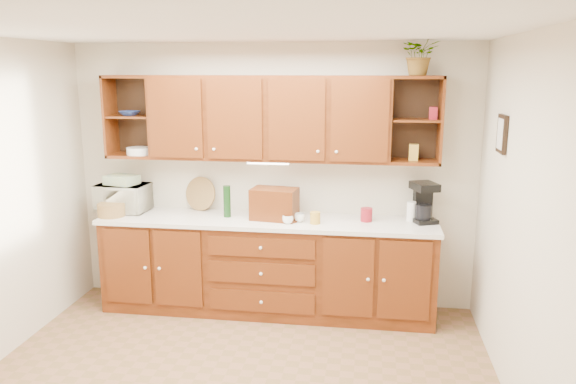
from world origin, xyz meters
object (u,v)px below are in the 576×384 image
(bread_box, at_px, (274,204))
(microwave, at_px, (123,198))
(coffee_maker, at_px, (424,203))
(potted_plant, at_px, (420,54))

(bread_box, bearing_deg, microwave, -175.53)
(microwave, relative_size, coffee_maker, 1.33)
(potted_plant, bearing_deg, microwave, 179.89)
(microwave, bearing_deg, bread_box, -0.41)
(bread_box, relative_size, coffee_maker, 1.14)
(microwave, xyz_separation_m, coffee_maker, (2.97, 0.04, 0.04))
(microwave, distance_m, potted_plant, 3.19)
(coffee_maker, bearing_deg, microwave, 159.11)
(bread_box, bearing_deg, potted_plant, 11.25)
(bread_box, distance_m, potted_plant, 1.90)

